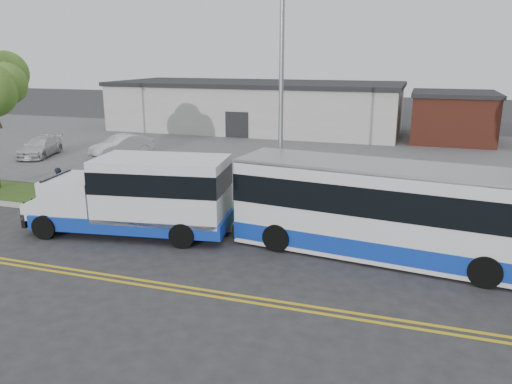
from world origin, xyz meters
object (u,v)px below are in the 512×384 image
(parked_car_b, at_px, (40,147))
(transit_bus, at_px, (402,213))
(streetlight_near, at_px, (281,92))
(pedestrian, at_px, (59,185))
(shuttle_bus, at_px, (143,193))
(parked_car_a, at_px, (122,146))

(parked_car_b, bearing_deg, transit_bus, -39.92)
(streetlight_near, bearing_deg, pedestrian, -175.30)
(shuttle_bus, height_order, transit_bus, transit_bus)
(streetlight_near, xyz_separation_m, parked_car_a, (-13.44, 9.41, -4.42))
(parked_car_b, bearing_deg, pedestrian, -61.77)
(shuttle_bus, height_order, pedestrian, shuttle_bus)
(transit_bus, height_order, parked_car_b, transit_bus)
(shuttle_bus, xyz_separation_m, pedestrian, (-5.56, 2.05, -0.65))
(transit_bus, height_order, pedestrian, transit_bus)
(shuttle_bus, relative_size, pedestrian, 4.79)
(pedestrian, xyz_separation_m, parked_car_a, (-3.37, 10.24, -0.12))
(shuttle_bus, distance_m, pedestrian, 5.96)
(shuttle_bus, distance_m, parked_car_b, 17.86)
(shuttle_bus, xyz_separation_m, transit_bus, (9.34, 0.60, -0.00))
(pedestrian, bearing_deg, transit_bus, 136.87)
(streetlight_near, bearing_deg, shuttle_bus, -147.46)
(streetlight_near, relative_size, shuttle_bus, 1.19)
(shuttle_bus, height_order, parked_car_b, shuttle_bus)
(shuttle_bus, height_order, parked_car_a, shuttle_bus)
(pedestrian, bearing_deg, parked_car_a, -109.36)
(transit_bus, bearing_deg, streetlight_near, 161.62)
(shuttle_bus, xyz_separation_m, parked_car_a, (-8.93, 12.28, -0.77))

